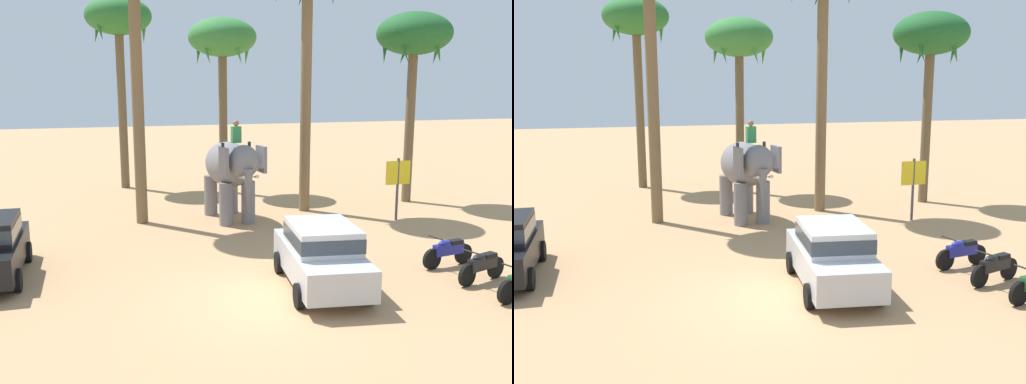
# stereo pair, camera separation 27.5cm
# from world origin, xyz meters

# --- Properties ---
(ground_plane) EXTENTS (120.00, 120.00, 0.00)m
(ground_plane) POSITION_xyz_m (0.00, 0.00, 0.00)
(ground_plane) COLOR tan
(car_sedan_foreground) EXTENTS (2.35, 4.32, 1.70)m
(car_sedan_foreground) POSITION_xyz_m (1.45, 0.49, 0.93)
(car_sedan_foreground) COLOR #B7BABF
(car_sedan_foreground) RESTS_ON ground
(elephant_with_mahout) EXTENTS (1.86, 3.94, 3.88)m
(elephant_with_mahout) POSITION_xyz_m (1.16, 8.28, 1.99)
(elephant_with_mahout) COLOR slate
(elephant_with_mahout) RESTS_ON ground
(motorcycle_mid_row) EXTENTS (1.76, 0.69, 0.94)m
(motorcycle_mid_row) POSITION_xyz_m (5.66, -0.43, 0.46)
(motorcycle_mid_row) COLOR black
(motorcycle_mid_row) RESTS_ON ground
(motorcycle_fourth_in_row) EXTENTS (1.80, 0.55, 0.94)m
(motorcycle_fourth_in_row) POSITION_xyz_m (5.63, 0.96, 0.46)
(motorcycle_fourth_in_row) COLOR black
(motorcycle_fourth_in_row) RESTS_ON ground
(palm_tree_near_hut) EXTENTS (3.20, 3.20, 8.19)m
(palm_tree_near_hut) POSITION_xyz_m (9.59, 9.38, 7.05)
(palm_tree_near_hut) COLOR brown
(palm_tree_near_hut) RESTS_ON ground
(palm_tree_left_of_road) EXTENTS (3.20, 3.20, 9.32)m
(palm_tree_left_of_road) POSITION_xyz_m (-2.14, 16.69, 8.10)
(palm_tree_left_of_road) COLOR brown
(palm_tree_left_of_road) RESTS_ON ground
(palm_tree_leaning_seaward) EXTENTS (3.20, 3.20, 8.23)m
(palm_tree_leaning_seaward) POSITION_xyz_m (2.36, 14.08, 7.09)
(palm_tree_leaning_seaward) COLOR brown
(palm_tree_leaning_seaward) RESTS_ON ground
(signboard_yellow) EXTENTS (1.00, 0.10, 2.40)m
(signboard_yellow) POSITION_xyz_m (7.26, 6.39, 1.69)
(signboard_yellow) COLOR #4C4C51
(signboard_yellow) RESTS_ON ground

